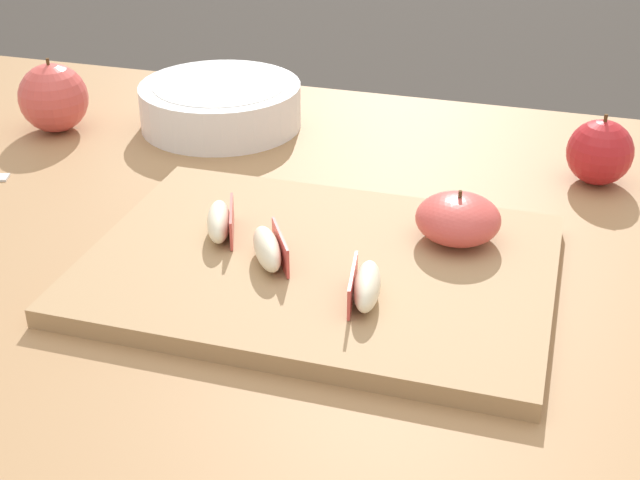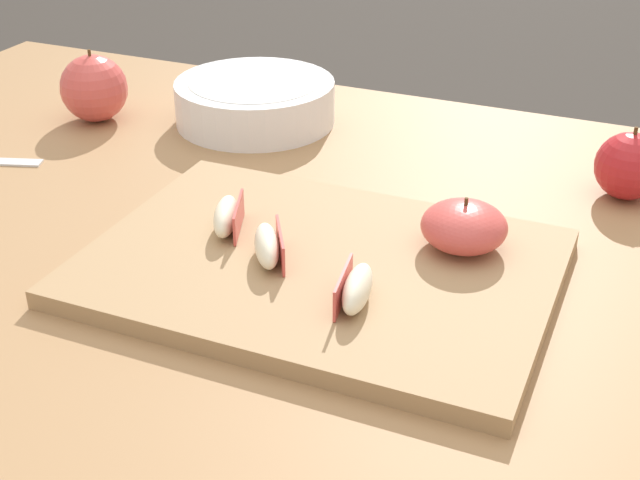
% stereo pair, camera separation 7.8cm
% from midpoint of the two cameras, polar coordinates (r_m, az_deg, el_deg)
% --- Properties ---
extents(dining_table, '(1.49, 0.82, 0.74)m').
position_cam_midpoint_polar(dining_table, '(0.92, 4.51, -4.86)').
color(dining_table, '#9E754C').
rests_on(dining_table, ground_plane).
extents(cutting_board, '(0.42, 0.30, 0.02)m').
position_cam_midpoint_polar(cutting_board, '(0.80, 2.81, -1.89)').
color(cutting_board, '#A37F56').
rests_on(cutting_board, dining_table).
extents(apple_half_skin_up, '(0.08, 0.08, 0.05)m').
position_cam_midpoint_polar(apple_half_skin_up, '(0.82, 12.12, 0.81)').
color(apple_half_skin_up, '#D14C47').
rests_on(apple_half_skin_up, cutting_board).
extents(apple_wedge_near_knife, '(0.03, 0.07, 0.03)m').
position_cam_midpoint_polar(apple_wedge_near_knife, '(0.73, 5.48, -3.27)').
color(apple_wedge_near_knife, '#F4EACC').
rests_on(apple_wedge_near_knife, cutting_board).
extents(apple_wedge_right, '(0.05, 0.07, 0.03)m').
position_cam_midpoint_polar(apple_wedge_right, '(0.84, -3.44, 1.49)').
color(apple_wedge_right, '#F4EACC').
rests_on(apple_wedge_right, cutting_board).
extents(apple_wedge_middle, '(0.06, 0.07, 0.03)m').
position_cam_midpoint_polar(apple_wedge_middle, '(0.78, -0.57, -0.45)').
color(apple_wedge_middle, '#F4EACC').
rests_on(apple_wedge_middle, cutting_board).
extents(whole_apple_pink_lady, '(0.09, 0.09, 0.09)m').
position_cam_midpoint_polar(whole_apple_pink_lady, '(1.17, -12.70, 9.61)').
color(whole_apple_pink_lady, '#D14C47').
rests_on(whole_apple_pink_lady, dining_table).
extents(whole_apple_crimson, '(0.07, 0.07, 0.08)m').
position_cam_midpoint_polar(whole_apple_crimson, '(1.00, 21.71, 4.46)').
color(whole_apple_crimson, '#B21E23').
rests_on(whole_apple_crimson, dining_table).
extents(ceramic_fruit_bowl, '(0.21, 0.21, 0.06)m').
position_cam_midpoint_polar(ceramic_fruit_bowl, '(1.14, -2.28, 9.07)').
color(ceramic_fruit_bowl, white).
rests_on(ceramic_fruit_bowl, dining_table).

